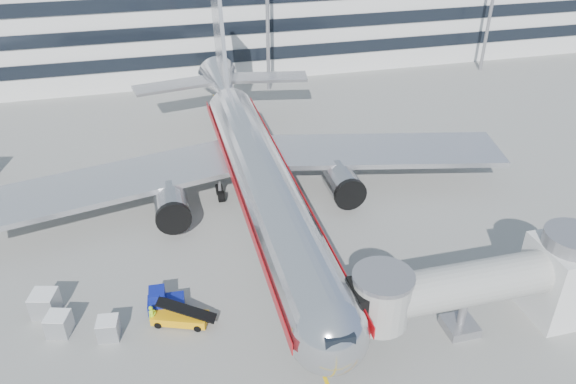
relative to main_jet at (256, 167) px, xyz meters
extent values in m
plane|color=gray|center=(0.00, -11.72, -4.23)|extent=(180.00, 180.00, 0.00)
cube|color=yellow|center=(0.00, -1.72, -4.23)|extent=(0.25, 70.00, 0.01)
cylinder|color=silver|center=(0.00, -3.72, -0.03)|extent=(5.00, 36.00, 5.00)
sphere|color=silver|center=(0.00, -21.72, -0.03)|extent=(5.00, 5.00, 5.00)
cone|color=silver|center=(0.00, 19.28, 0.57)|extent=(5.00, 10.00, 5.00)
cube|color=black|center=(0.00, -23.22, 1.09)|extent=(1.80, 1.20, 0.90)
cube|color=#B7B7BC|center=(13.00, 1.78, -0.83)|extent=(24.95, 12.07, 0.50)
cube|color=#B7B7BC|center=(-13.00, 1.78, -0.83)|extent=(24.95, 12.07, 0.50)
cylinder|color=#99999E|center=(8.00, -1.72, -2.03)|extent=(3.00, 4.20, 3.00)
cylinder|color=#99999E|center=(-8.00, -1.72, -2.03)|extent=(3.00, 4.20, 3.00)
cylinder|color=black|center=(8.00, -3.72, -2.03)|extent=(3.10, 0.50, 3.10)
cylinder|color=black|center=(-8.00, -3.72, -2.03)|extent=(3.10, 0.50, 3.10)
cube|color=#B7B7BC|center=(0.00, 19.78, 4.97)|extent=(0.45, 9.39, 13.72)
cube|color=#B7B7BC|center=(5.50, 20.28, 1.17)|extent=(10.41, 4.94, 0.35)
cube|color=#B7B7BC|center=(-5.50, 20.28, 1.17)|extent=(10.41, 4.94, 0.35)
cylinder|color=gray|center=(0.00, -19.72, -3.33)|extent=(0.24, 0.24, 1.80)
cylinder|color=black|center=(0.00, -19.72, -3.78)|extent=(0.35, 0.90, 0.90)
cylinder|color=gray|center=(3.20, 2.28, -3.23)|extent=(0.30, 0.30, 2.00)
cylinder|color=gray|center=(-3.20, 2.28, -3.23)|extent=(0.30, 0.30, 2.00)
cube|color=#B90D13|center=(2.52, -3.72, 0.27)|extent=(0.06, 38.00, 0.90)
cube|color=#B90D13|center=(-2.52, -3.72, 0.27)|extent=(0.06, 38.00, 0.90)
cube|color=silver|center=(18.00, -19.72, -1.23)|extent=(4.00, 4.50, 6.00)
cylinder|color=gray|center=(18.00, -19.72, 2.27)|extent=(4.00, 4.00, 1.00)
cylinder|color=#A8A8A3|center=(10.50, -19.72, -0.03)|extent=(13.00, 3.00, 3.00)
cylinder|color=#A8A8A3|center=(4.20, -19.72, -0.03)|extent=(3.80, 3.80, 3.40)
cylinder|color=gray|center=(4.20, -19.72, 1.87)|extent=(4.00, 4.00, 0.30)
cube|color=black|center=(2.90, -19.72, -0.03)|extent=(1.40, 2.60, 2.60)
cylinder|color=gray|center=(10.50, -19.72, -2.63)|extent=(0.56, 0.56, 3.20)
cube|color=gray|center=(10.50, -19.72, -3.88)|extent=(2.20, 2.20, 0.70)
cylinder|color=black|center=(9.60, -19.72, -3.88)|extent=(0.35, 0.70, 0.70)
cylinder|color=black|center=(11.40, -19.72, -3.88)|extent=(0.35, 0.70, 0.70)
cube|color=silver|center=(0.00, 46.28, 3.27)|extent=(150.00, 24.00, 15.00)
cube|color=black|center=(0.00, 34.18, -0.23)|extent=(150.00, 0.30, 1.80)
cube|color=black|center=(0.00, 34.18, 3.77)|extent=(150.00, 0.30, 1.80)
cube|color=black|center=(0.00, 34.18, 7.77)|extent=(150.00, 0.30, 1.80)
cube|color=#F1A20A|center=(-8.54, -14.14, -3.74)|extent=(4.20, 2.76, 0.63)
cube|color=black|center=(-8.54, -14.14, -2.93)|extent=(4.23, 2.41, 1.38)
cylinder|color=black|center=(-9.66, -13.03, -3.97)|extent=(0.59, 0.43, 0.54)
cylinder|color=black|center=(-10.11, -14.21, -3.97)|extent=(0.59, 0.43, 0.54)
cylinder|color=black|center=(-6.97, -14.06, -3.97)|extent=(0.59, 0.43, 0.54)
cylinder|color=black|center=(-7.43, -15.24, -3.97)|extent=(0.59, 0.43, 0.54)
cube|color=navy|center=(-9.39, -12.55, -3.62)|extent=(2.72, 1.66, 0.85)
cube|color=navy|center=(-9.95, -12.51, -2.77)|extent=(1.21, 1.48, 1.04)
cube|color=black|center=(-9.95, -12.51, -2.45)|extent=(1.10, 1.28, 0.09)
cylinder|color=black|center=(-10.20, -11.79, -3.91)|extent=(0.67, 0.32, 0.66)
cylinder|color=black|center=(-10.28, -13.20, -3.91)|extent=(0.67, 0.32, 0.66)
cylinder|color=black|center=(-8.50, -11.89, -3.91)|extent=(0.67, 0.32, 0.66)
cylinder|color=black|center=(-8.58, -13.30, -3.91)|extent=(0.67, 0.32, 0.66)
cube|color=#A7AAAE|center=(-13.44, -14.23, -3.50)|extent=(1.59, 1.59, 1.47)
cube|color=white|center=(-13.44, -14.23, -2.75)|extent=(1.59, 1.59, 0.06)
cube|color=#A7AAAE|center=(-17.92, -10.67, -3.34)|extent=(2.12, 2.12, 1.79)
cube|color=white|center=(-17.92, -10.67, -2.42)|extent=(2.12, 2.12, 0.07)
cube|color=#A7AAAE|center=(-16.78, -12.98, -3.45)|extent=(1.89, 1.89, 1.56)
cube|color=white|center=(-16.78, -12.98, -2.65)|extent=(1.89, 1.89, 0.06)
imported|color=#ACE317|center=(-10.42, -13.81, -3.40)|extent=(0.73, 0.65, 1.68)
camera|label=1|loc=(-8.47, -44.83, 24.57)|focal=35.00mm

